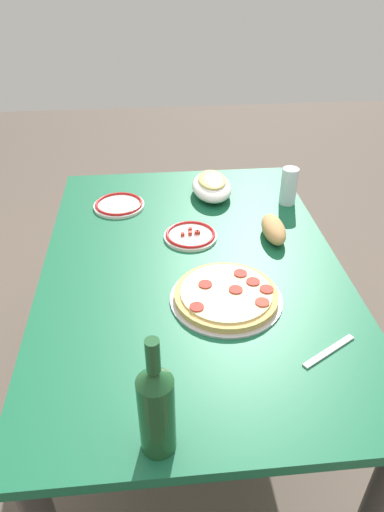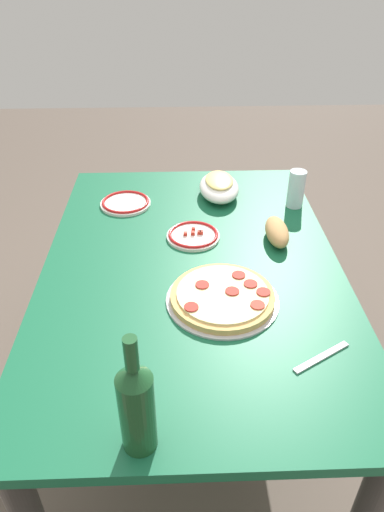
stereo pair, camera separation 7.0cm
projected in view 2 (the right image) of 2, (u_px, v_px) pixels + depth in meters
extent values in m
plane|color=brown|center=(192.00, 415.00, 1.85)|extent=(8.00, 8.00, 0.00)
cube|color=#145938|center=(192.00, 268.00, 1.44)|extent=(1.35, 0.91, 0.03)
cylinder|color=#33302D|center=(272.00, 252.00, 2.17)|extent=(0.07, 0.07, 0.71)
cylinder|color=#33302D|center=(102.00, 256.00, 2.14)|extent=(0.07, 0.07, 0.71)
cylinder|color=#B7B7BC|center=(222.00, 300.00, 1.29)|extent=(0.31, 0.31, 0.01)
cylinder|color=tan|center=(222.00, 296.00, 1.28)|extent=(0.29, 0.29, 0.02)
cylinder|color=beige|center=(223.00, 293.00, 1.27)|extent=(0.25, 0.25, 0.01)
cylinder|color=maroon|center=(239.00, 275.00, 1.33)|extent=(0.04, 0.04, 0.00)
cylinder|color=#B22D1E|center=(258.00, 305.00, 1.22)|extent=(0.04, 0.04, 0.00)
cylinder|color=maroon|center=(191.00, 307.00, 1.22)|extent=(0.04, 0.04, 0.00)
cylinder|color=maroon|center=(251.00, 284.00, 1.30)|extent=(0.04, 0.04, 0.00)
cylinder|color=maroon|center=(202.00, 285.00, 1.29)|extent=(0.04, 0.04, 0.00)
cylinder|color=maroon|center=(263.00, 292.00, 1.27)|extent=(0.04, 0.04, 0.00)
cylinder|color=maroon|center=(232.00, 291.00, 1.27)|extent=(0.04, 0.04, 0.00)
ellipsoid|color=white|center=(219.00, 187.00, 1.78)|extent=(0.24, 0.15, 0.07)
ellipsoid|color=#AD2819|center=(219.00, 184.00, 1.77)|extent=(0.20, 0.12, 0.03)
ellipsoid|color=#EACC75|center=(219.00, 180.00, 1.76)|extent=(0.17, 0.10, 0.02)
cylinder|color=#194723|center=(137.00, 413.00, 0.88)|extent=(0.07, 0.07, 0.19)
cone|color=#194723|center=(133.00, 374.00, 0.81)|extent=(0.07, 0.07, 0.03)
cylinder|color=#194723|center=(131.00, 354.00, 0.78)|extent=(0.03, 0.03, 0.07)
cylinder|color=silver|center=(296.00, 189.00, 1.69)|extent=(0.06, 0.06, 0.14)
cylinder|color=white|center=(193.00, 236.00, 1.55)|extent=(0.18, 0.18, 0.01)
torus|color=red|center=(193.00, 234.00, 1.55)|extent=(0.17, 0.17, 0.01)
cube|color=#AD2819|center=(185.00, 234.00, 1.54)|extent=(0.01, 0.01, 0.01)
cube|color=#AD2819|center=(193.00, 229.00, 1.57)|extent=(0.01, 0.01, 0.01)
cube|color=#AD2819|center=(201.00, 232.00, 1.55)|extent=(0.01, 0.01, 0.01)
cube|color=#AD2819|center=(193.00, 233.00, 1.55)|extent=(0.01, 0.01, 0.01)
cube|color=#AD2819|center=(199.00, 232.00, 1.55)|extent=(0.01, 0.01, 0.01)
cylinder|color=white|center=(126.00, 204.00, 1.74)|extent=(0.19, 0.19, 0.01)
torus|color=red|center=(125.00, 202.00, 1.73)|extent=(0.17, 0.17, 0.01)
ellipsoid|color=tan|center=(277.00, 232.00, 1.52)|extent=(0.17, 0.07, 0.07)
cube|color=#B7B7BC|center=(322.00, 357.00, 1.11)|extent=(0.10, 0.15, 0.00)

